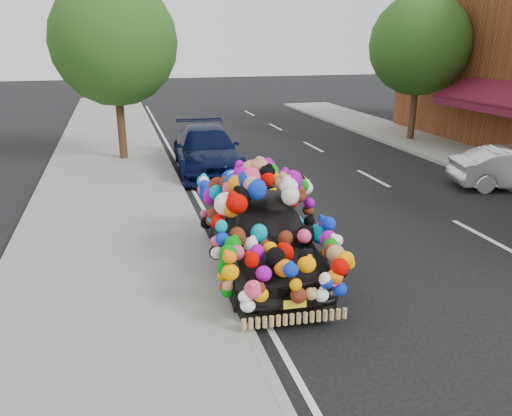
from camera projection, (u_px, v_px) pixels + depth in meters
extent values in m
plane|color=black|center=(331.00, 254.00, 10.03)|extent=(100.00, 100.00, 0.00)
cube|color=gray|center=(110.00, 277.00, 8.92)|extent=(4.00, 60.00, 0.12)
cube|color=gray|center=(217.00, 265.00, 9.42)|extent=(0.15, 60.00, 0.13)
cube|color=#561022|center=(499.00, 94.00, 16.97)|extent=(1.62, 5.20, 0.75)
cube|color=#561022|center=(479.00, 106.00, 16.90)|extent=(0.06, 5.20, 0.35)
cylinder|color=#332114|center=(121.00, 123.00, 17.30)|extent=(0.28, 0.28, 2.73)
sphere|color=#255316|center=(114.00, 42.00, 16.45)|extent=(4.20, 4.20, 4.20)
cylinder|color=#332114|center=(413.00, 110.00, 20.77)|extent=(0.28, 0.28, 2.64)
sphere|color=#255316|center=(419.00, 45.00, 19.94)|extent=(4.00, 4.00, 4.00)
imported|color=black|center=(263.00, 235.00, 9.08)|extent=(1.96, 4.29, 1.42)
cube|color=red|center=(256.00, 289.00, 6.99)|extent=(0.22, 0.07, 0.14)
cube|color=red|center=(333.00, 281.00, 7.21)|extent=(0.22, 0.07, 0.14)
cube|color=yellow|center=(295.00, 304.00, 7.19)|extent=(0.34, 0.06, 0.12)
imported|color=black|center=(207.00, 150.00, 16.18)|extent=(2.30, 5.00, 1.42)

